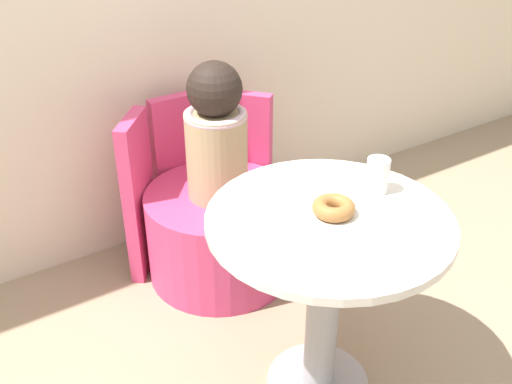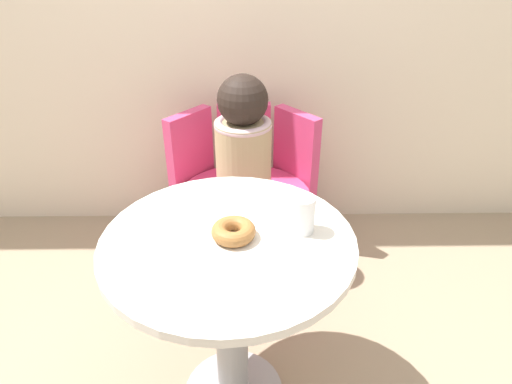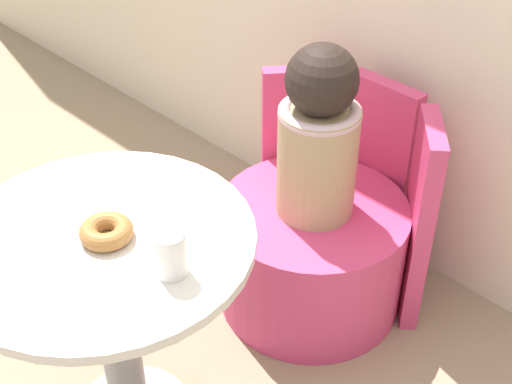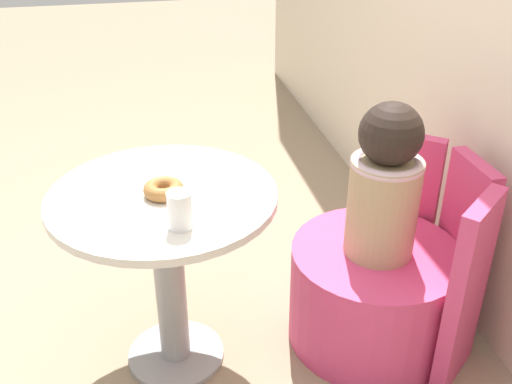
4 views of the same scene
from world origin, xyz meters
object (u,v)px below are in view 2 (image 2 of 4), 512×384
Objects in this scene: donut at (234,231)px; cup at (302,214)px; round_table at (230,287)px; child_figure at (242,141)px; tub_chair at (244,230)px.

cup is at bearing 9.49° from donut.
donut reaches higher than round_table.
round_table is 1.31× the size of child_figure.
child_figure is (0.03, 0.68, 0.14)m from round_table.
donut is (-0.01, -0.67, 0.48)m from tub_chair.
tub_chair is at bearing 0.00° from child_figure.
child_figure reaches higher than cup.
tub_chair is 4.86× the size of donut.
round_table is 5.79× the size of donut.
child_figure is 0.67m from cup.
tub_chair is at bearing 87.58° from round_table.
child_figure is 0.68m from donut.
round_table is 0.69m from child_figure.
round_table is 1.19× the size of tub_chair.
tub_chair is at bearing 104.53° from cup.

